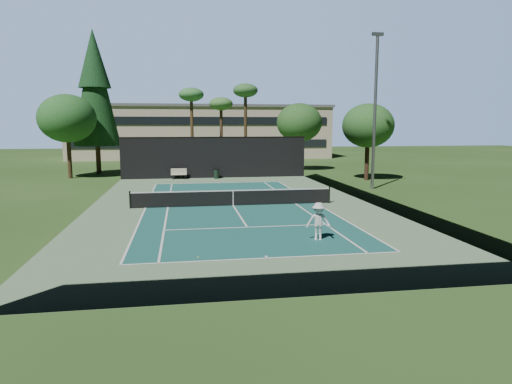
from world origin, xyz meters
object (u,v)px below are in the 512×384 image
(tennis_net, at_px, (233,197))
(tennis_ball_a, at_px, (198,257))
(trash_bin, at_px, (216,174))
(player, at_px, (319,221))
(park_bench, at_px, (179,173))
(tennis_ball_c, at_px, (254,200))
(tennis_ball_b, at_px, (225,199))
(tennis_ball_d, at_px, (159,202))

(tennis_net, distance_m, tennis_ball_a, 11.71)
(tennis_ball_a, relative_size, trash_bin, 0.06)
(player, xyz_separation_m, tennis_ball_a, (-5.43, -1.99, -0.82))
(tennis_ball_a, xyz_separation_m, trash_bin, (2.71, 26.71, 0.45))
(park_bench, bearing_deg, trash_bin, -2.90)
(tennis_ball_c, height_order, park_bench, park_bench)
(tennis_ball_c, xyz_separation_m, park_bench, (-5.16, 13.77, 0.51))
(player, xyz_separation_m, trash_bin, (-2.72, 24.72, -0.37))
(park_bench, bearing_deg, tennis_ball_b, -76.08)
(player, distance_m, park_bench, 25.69)
(tennis_ball_c, relative_size, trash_bin, 0.08)
(tennis_ball_c, height_order, tennis_ball_d, tennis_ball_c)
(tennis_ball_d, distance_m, park_bench, 13.41)
(tennis_ball_a, relative_size, park_bench, 0.04)
(tennis_net, distance_m, player, 9.81)
(tennis_ball_a, height_order, trash_bin, trash_bin)
(tennis_ball_d, height_order, park_bench, park_bench)
(tennis_ball_a, bearing_deg, trash_bin, 84.22)
(player, distance_m, tennis_ball_c, 11.22)
(park_bench, bearing_deg, tennis_ball_c, -69.45)
(player, xyz_separation_m, park_bench, (-6.32, 24.90, -0.30))
(tennis_net, relative_size, tennis_ball_d, 208.16)
(tennis_ball_a, relative_size, tennis_ball_b, 0.83)
(player, bearing_deg, tennis_net, 120.20)
(player, xyz_separation_m, tennis_ball_b, (-3.07, 11.78, -0.81))
(tennis_ball_c, distance_m, tennis_ball_d, 6.40)
(tennis_ball_a, bearing_deg, tennis_ball_b, 80.27)
(player, distance_m, tennis_ball_b, 12.20)
(trash_bin, bearing_deg, player, -83.72)
(tennis_net, bearing_deg, player, -73.44)
(tennis_ball_a, relative_size, tennis_ball_c, 0.84)
(tennis_net, bearing_deg, trash_bin, 89.72)
(tennis_net, height_order, tennis_ball_a, tennis_net)
(tennis_ball_a, bearing_deg, park_bench, 91.89)
(tennis_ball_d, relative_size, trash_bin, 0.07)
(player, relative_size, tennis_ball_c, 23.32)
(tennis_net, height_order, park_bench, tennis_net)
(tennis_ball_b, height_order, trash_bin, trash_bin)
(tennis_ball_a, distance_m, tennis_ball_d, 13.71)
(tennis_ball_c, distance_m, park_bench, 14.72)
(player, height_order, park_bench, player)
(tennis_ball_c, bearing_deg, tennis_ball_a, -108.04)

